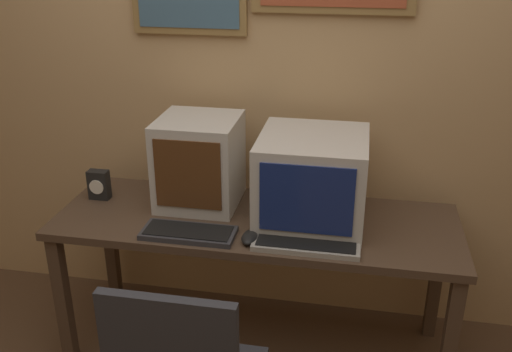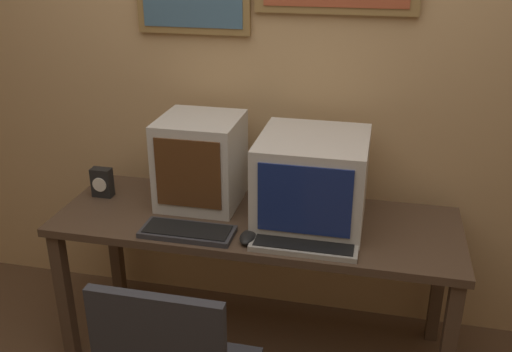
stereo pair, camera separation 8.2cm
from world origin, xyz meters
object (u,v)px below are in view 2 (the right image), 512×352
(monitor_left, at_px, (201,161))
(monitor_right, at_px, (312,179))
(keyboard_side, at_px, (304,245))
(mouse_near_keyboard, at_px, (248,237))
(desk_clock, at_px, (102,182))
(keyboard_main, at_px, (188,231))

(monitor_left, distance_m, monitor_right, 0.52)
(monitor_right, xyz_separation_m, keyboard_side, (0.01, -0.26, -0.18))
(monitor_left, bearing_deg, mouse_near_keyboard, -47.37)
(monitor_right, xyz_separation_m, mouse_near_keyboard, (-0.22, -0.25, -0.17))
(monitor_right, bearing_deg, keyboard_side, -88.12)
(mouse_near_keyboard, height_order, desk_clock, desk_clock)
(keyboard_side, height_order, mouse_near_keyboard, mouse_near_keyboard)
(desk_clock, bearing_deg, mouse_near_keyboard, -19.21)
(keyboard_side, bearing_deg, monitor_right, 91.88)
(monitor_right, xyz_separation_m, keyboard_main, (-0.48, -0.25, -0.18))
(keyboard_main, xyz_separation_m, desk_clock, (-0.52, 0.27, 0.06))
(monitor_left, height_order, keyboard_main, monitor_left)
(monitor_left, distance_m, desk_clock, 0.50)
(monitor_left, relative_size, mouse_near_keyboard, 3.43)
(monitor_left, xyz_separation_m, keyboard_main, (0.04, -0.32, -0.19))
(monitor_right, bearing_deg, monitor_left, 172.50)
(monitor_right, relative_size, desk_clock, 3.40)
(monitor_left, bearing_deg, desk_clock, -173.75)
(keyboard_main, relative_size, keyboard_side, 0.91)
(monitor_left, height_order, mouse_near_keyboard, monitor_left)
(mouse_near_keyboard, bearing_deg, monitor_right, 48.78)
(keyboard_main, height_order, keyboard_side, same)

